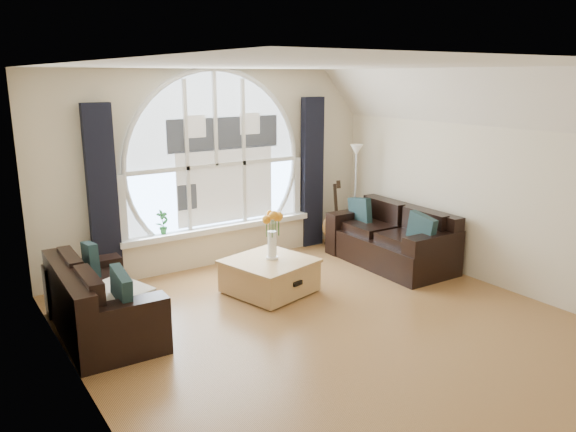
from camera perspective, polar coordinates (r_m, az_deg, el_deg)
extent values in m
cube|color=brown|center=(6.08, 4.80, -11.39)|extent=(5.00, 5.50, 0.01)
cube|color=silver|center=(5.49, 5.40, 14.96)|extent=(5.00, 5.50, 0.01)
cube|color=beige|center=(7.93, -7.46, 4.82)|extent=(5.00, 0.01, 2.70)
cube|color=beige|center=(4.56, -20.32, -2.89)|extent=(0.01, 5.50, 2.70)
cube|color=beige|center=(7.43, 20.34, 3.44)|extent=(0.01, 5.50, 2.70)
cube|color=silver|center=(7.09, 19.57, 11.19)|extent=(0.92, 5.50, 0.72)
cube|color=silver|center=(7.86, -7.43, 6.77)|extent=(2.60, 0.06, 2.15)
cube|color=white|center=(8.02, -6.96, -1.21)|extent=(2.90, 0.22, 0.08)
cube|color=white|center=(7.83, -7.33, 6.75)|extent=(2.76, 0.08, 2.15)
cube|color=silver|center=(7.93, -6.38, 5.95)|extent=(1.70, 0.02, 1.50)
cube|color=black|center=(7.30, -18.31, 1.82)|extent=(0.35, 0.12, 2.30)
cube|color=black|center=(8.68, 2.46, 4.39)|extent=(0.35, 0.12, 2.30)
cube|color=black|center=(6.15, -18.40, -7.73)|extent=(0.89, 1.70, 0.75)
cube|color=black|center=(8.04, 10.38, -2.10)|extent=(0.95, 1.84, 0.81)
cube|color=tan|center=(6.95, -1.89, -5.95)|extent=(1.14, 1.14, 0.46)
cube|color=silver|center=(5.90, -17.05, -7.55)|extent=(0.72, 0.72, 0.10)
cube|color=white|center=(6.81, -1.64, -1.24)|extent=(0.24, 0.24, 0.70)
cube|color=#B2B2B2|center=(8.71, 6.84, 2.00)|extent=(0.24, 0.24, 1.60)
cube|color=#966025|center=(8.77, 4.63, 0.32)|extent=(0.41, 0.33, 1.06)
imported|color=#1E6023|center=(7.64, -12.62, -0.62)|extent=(0.20, 0.16, 0.33)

